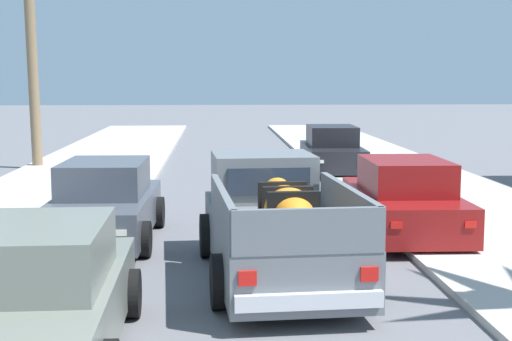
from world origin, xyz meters
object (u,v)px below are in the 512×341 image
car_left_near (332,151)px  car_right_mid (404,200)px  pickup_truck (275,225)px  car_right_near (104,204)px  car_left_far (38,296)px

car_left_near → car_right_mid: same height
pickup_truck → car_left_near: size_ratio=1.24×
pickup_truck → car_right_near: pickup_truck is taller
car_left_near → car_right_mid: size_ratio=1.01×
pickup_truck → car_left_near: bearing=77.0°
car_right_near → pickup_truck: bearing=-41.3°
car_left_near → car_left_far: (-5.83, -15.84, 0.00)m
car_left_far → car_right_near: bearing=91.4°
car_right_mid → pickup_truck: bearing=-134.8°
car_right_near → car_right_mid: bearing=1.2°
pickup_truck → car_left_far: bearing=-131.8°
car_right_near → car_left_far: size_ratio=1.00×
pickup_truck → car_left_near: (2.91, 12.59, -0.10)m
car_left_near → car_right_near: 11.57m
car_right_mid → car_left_near: bearing=89.2°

